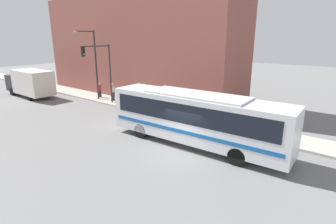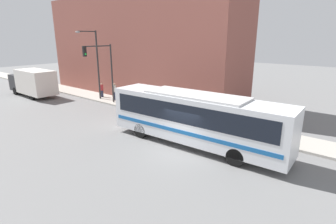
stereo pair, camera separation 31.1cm
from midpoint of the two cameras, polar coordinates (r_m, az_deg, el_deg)
ground_plane at (r=16.26m, az=3.23°, el=-8.54°), size 120.00×120.00×0.00m
sidewalk at (r=34.42m, az=-18.44°, el=4.00°), size 2.72×70.00×0.16m
building_facade at (r=31.74m, az=-6.41°, el=13.95°), size 6.00×25.96×11.33m
city_bus at (r=16.54m, az=6.40°, el=-0.91°), size 2.95×11.93×3.40m
delivery_truck at (r=34.55m, az=-27.13°, el=5.85°), size 2.48×7.44×3.14m
fire_hydrant at (r=23.11m, az=-0.49°, el=0.41°), size 0.21×0.28×0.74m
traffic_light_pole at (r=26.92m, az=-13.67°, el=10.08°), size 3.28×0.35×5.91m
parking_meter at (r=24.32m, az=-4.22°, el=2.24°), size 0.14×0.14×1.20m
street_lamp at (r=29.32m, az=-15.29°, el=10.96°), size 2.45×0.28×7.24m
pedestrian_near_corner at (r=28.86m, az=-11.22°, el=4.43°), size 0.34×0.34×1.85m
pedestrian_mid_block at (r=30.71m, az=-13.91°, el=4.69°), size 0.34×0.34×1.59m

